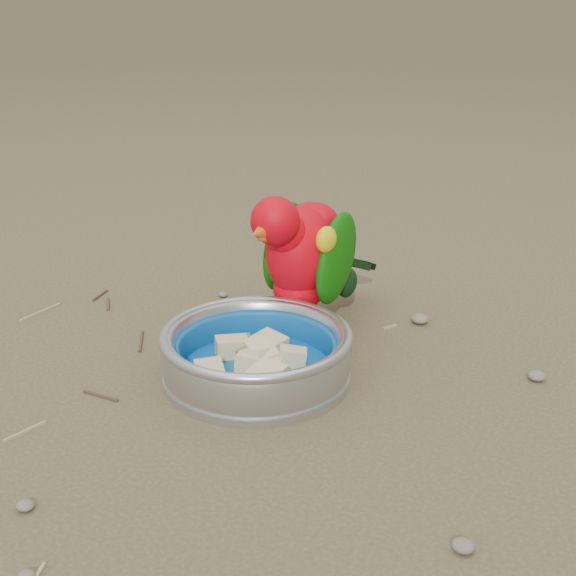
% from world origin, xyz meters
% --- Properties ---
extents(ground, '(60.00, 60.00, 0.00)m').
position_xyz_m(ground, '(0.00, 0.00, 0.00)').
color(ground, brown).
extents(food_bowl, '(0.21, 0.21, 0.02)m').
position_xyz_m(food_bowl, '(-0.03, 0.08, 0.01)').
color(food_bowl, '#B2B2BA').
rests_on(food_bowl, ground).
extents(bowl_wall, '(0.21, 0.21, 0.04)m').
position_xyz_m(bowl_wall, '(-0.03, 0.08, 0.04)').
color(bowl_wall, '#B2B2BA').
rests_on(bowl_wall, food_bowl).
extents(fruit_wedges, '(0.13, 0.13, 0.03)m').
position_xyz_m(fruit_wedges, '(-0.03, 0.08, 0.03)').
color(fruit_wedges, beige).
rests_on(fruit_wedges, food_bowl).
extents(lory_parrot, '(0.15, 0.24, 0.19)m').
position_xyz_m(lory_parrot, '(-0.04, 0.23, 0.09)').
color(lory_parrot, red).
rests_on(lory_parrot, ground).
extents(ground_debris, '(0.90, 0.80, 0.01)m').
position_xyz_m(ground_debris, '(0.03, 0.02, 0.00)').
color(ground_debris, '#9C9254').
rests_on(ground_debris, ground).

